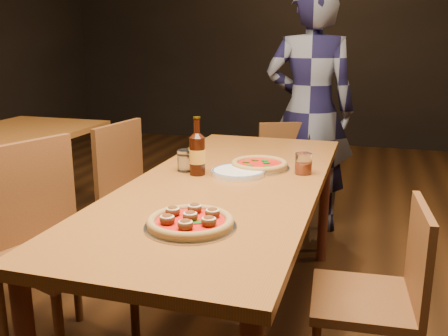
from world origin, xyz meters
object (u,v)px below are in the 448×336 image
(chair_main_nw, at_px, (64,252))
(water_glass, at_px, (186,161))
(amber_glass, at_px, (303,164))
(pizza_margherita, at_px, (259,165))
(beer_bottle, at_px, (197,155))
(plate_stack, at_px, (238,172))
(diner, at_px, (310,111))
(chair_main_e, at_px, (364,298))
(chair_end, at_px, (292,184))
(pizza_meatball, at_px, (190,221))
(table_main, at_px, (227,196))
(chair_main_sw, at_px, (150,198))

(chair_main_nw, bearing_deg, water_glass, -21.02)
(chair_main_nw, xyz_separation_m, amber_glass, (0.91, 0.56, 0.31))
(pizza_margherita, xyz_separation_m, beer_bottle, (-0.24, -0.19, 0.07))
(plate_stack, xyz_separation_m, diner, (0.14, 1.38, 0.10))
(beer_bottle, bearing_deg, chair_main_nw, -137.41)
(chair_main_nw, distance_m, water_glass, 0.67)
(chair_main_e, xyz_separation_m, chair_end, (-0.50, 1.41, 0.01))
(pizza_margherita, height_order, water_glass, water_glass)
(chair_end, distance_m, pizza_meatball, 1.76)
(chair_main_e, xyz_separation_m, diner, (-0.44, 1.73, 0.45))
(table_main, relative_size, pizza_margherita, 6.94)
(water_glass, xyz_separation_m, amber_glass, (0.53, 0.11, -0.00))
(pizza_margherita, relative_size, diner, 0.17)
(table_main, relative_size, chair_end, 2.40)
(plate_stack, relative_size, beer_bottle, 0.93)
(chair_main_e, height_order, beer_bottle, beer_bottle)
(chair_main_sw, distance_m, beer_bottle, 0.72)
(chair_main_sw, relative_size, diner, 0.54)
(chair_main_e, bearing_deg, beer_bottle, -116.02)
(pizza_margherita, bearing_deg, plate_stack, -115.17)
(chair_main_e, relative_size, water_glass, 8.33)
(chair_main_nw, relative_size, pizza_meatball, 3.19)
(chair_main_e, distance_m, beer_bottle, 0.93)
(chair_main_sw, xyz_separation_m, pizza_margherita, (0.69, -0.23, 0.31))
(pizza_meatball, relative_size, amber_glass, 3.17)
(table_main, relative_size, diner, 1.17)
(chair_main_e, bearing_deg, table_main, -116.42)
(chair_main_sw, xyz_separation_m, pizza_meatball, (0.64, -1.04, 0.31))
(water_glass, bearing_deg, plate_stack, 0.47)
(chair_end, bearing_deg, diner, 56.87)
(chair_end, xyz_separation_m, water_glass, (-0.34, -1.06, 0.38))
(diner, bearing_deg, amber_glass, 90.47)
(table_main, height_order, chair_main_nw, chair_main_nw)
(diner, bearing_deg, water_glass, 68.40)
(amber_glass, bearing_deg, diner, 96.19)
(chair_main_nw, height_order, diner, diner)
(chair_main_nw, height_order, chair_end, chair_main_nw)
(plate_stack, bearing_deg, chair_main_e, -30.91)
(chair_main_sw, height_order, pizza_meatball, chair_main_sw)
(beer_bottle, height_order, diner, diner)
(plate_stack, xyz_separation_m, beer_bottle, (-0.18, -0.05, 0.08))
(chair_main_sw, bearing_deg, diner, -29.11)
(table_main, height_order, chair_end, chair_end)
(plate_stack, bearing_deg, table_main, -100.74)
(chair_main_nw, relative_size, chair_end, 1.17)
(chair_main_sw, distance_m, chair_end, 0.99)
(pizza_margherita, height_order, diner, diner)
(beer_bottle, bearing_deg, pizza_margherita, 37.70)
(chair_main_nw, height_order, pizza_meatball, chair_main_nw)
(plate_stack, bearing_deg, beer_bottle, -164.85)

